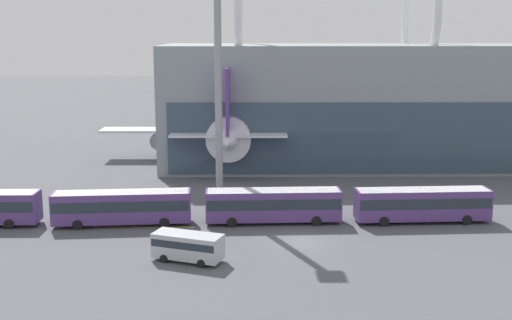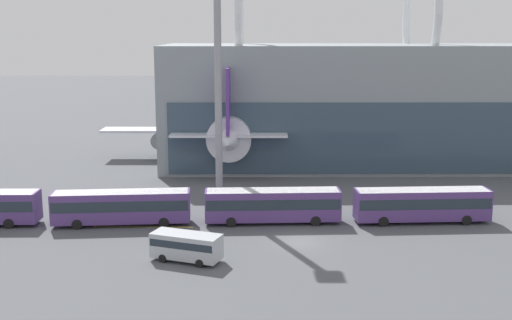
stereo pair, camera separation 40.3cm
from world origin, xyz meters
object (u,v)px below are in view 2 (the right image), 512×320
(shuttle_bus_2, at_px, (273,204))
(floodlight_mast, at_px, (218,63))
(shuttle_bus_1, at_px, (122,205))
(shuttle_bus_3, at_px, (422,203))
(service_van_foreground, at_px, (186,245))
(airliner_at_gate_far, at_px, (234,123))

(shuttle_bus_2, distance_m, floodlight_mast, 16.71)
(shuttle_bus_1, relative_size, floodlight_mast, 0.49)
(shuttle_bus_2, relative_size, floodlight_mast, 0.48)
(shuttle_bus_2, relative_size, shuttle_bus_3, 1.00)
(shuttle_bus_2, bearing_deg, shuttle_bus_3, -1.71)
(shuttle_bus_1, distance_m, service_van_foreground, 12.58)
(shuttle_bus_2, xyz_separation_m, floodlight_mast, (-5.70, 8.24, 13.37))
(floodlight_mast, bearing_deg, airliner_at_gate_far, 88.01)
(shuttle_bus_3, distance_m, service_van_foreground, 24.85)
(service_van_foreground, bearing_deg, shuttle_bus_3, 46.57)
(airliner_at_gate_far, xyz_separation_m, shuttle_bus_1, (-10.08, -35.25, -3.21))
(shuttle_bus_1, distance_m, floodlight_mast, 18.43)
(shuttle_bus_3, bearing_deg, floodlight_mast, 155.59)
(shuttle_bus_2, bearing_deg, shuttle_bus_1, 179.92)
(airliner_at_gate_far, height_order, shuttle_bus_3, airliner_at_gate_far)
(shuttle_bus_1, relative_size, shuttle_bus_2, 1.01)
(shuttle_bus_1, xyz_separation_m, shuttle_bus_3, (29.72, 0.64, 0.00))
(airliner_at_gate_far, distance_m, shuttle_bus_2, 35.19)
(shuttle_bus_3, height_order, service_van_foreground, shuttle_bus_3)
(floodlight_mast, bearing_deg, service_van_foreground, -95.44)
(airliner_at_gate_far, height_order, floodlight_mast, floodlight_mast)
(airliner_at_gate_far, bearing_deg, floodlight_mast, 178.78)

